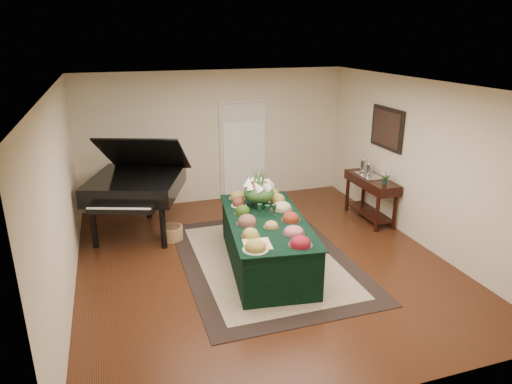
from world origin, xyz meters
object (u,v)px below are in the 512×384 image
object	(u,v)px
floral_centerpiece	(259,189)
grand_piano	(136,184)
buffet_table	(266,242)
mahogany_sideboard	(371,187)

from	to	relation	value
floral_centerpiece	grand_piano	xyz separation A→B (m)	(-1.80, 1.31, -0.15)
grand_piano	buffet_table	bearing A→B (deg)	-46.79
buffet_table	floral_centerpiece	size ratio (longest dim) A/B	5.05
grand_piano	mahogany_sideboard	xyz separation A→B (m)	(4.21, -0.73, -0.26)
grand_piano	mahogany_sideboard	distance (m)	4.28
mahogany_sideboard	grand_piano	bearing A→B (deg)	170.13
buffet_table	mahogany_sideboard	world-z (taller)	mahogany_sideboard
buffet_table	floral_centerpiece	world-z (taller)	floral_centerpiece
floral_centerpiece	mahogany_sideboard	distance (m)	2.51
buffet_table	mahogany_sideboard	xyz separation A→B (m)	(2.47, 1.12, 0.26)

